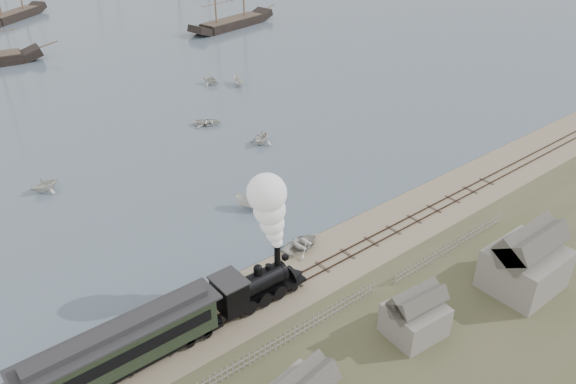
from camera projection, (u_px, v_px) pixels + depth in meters
ground at (290, 265)px, 48.45m from camera, size 600.00×600.00×0.00m
rail_track at (305, 276)px, 47.08m from camera, size 120.00×1.80×0.16m
picket_fence_west at (281, 347)px, 40.23m from camera, size 19.00×0.10×1.20m
picket_fence_east at (451, 251)px, 50.15m from camera, size 15.00×0.10×1.20m
shed_mid at (413, 333)px, 41.46m from camera, size 4.00×3.50×3.60m
shed_right at (520, 286)px, 46.05m from camera, size 6.00×5.00×5.10m
locomotive at (269, 247)px, 42.69m from camera, size 8.31×3.10×10.36m
passenger_coach at (123, 346)px, 37.39m from camera, size 14.23×2.74×3.45m
beached_dinghy at (302, 244)px, 50.37m from camera, size 3.33×4.35×0.84m
rowboat_1 at (44, 184)px, 58.90m from camera, size 3.20×3.55×1.66m
rowboat_2 at (252, 203)px, 55.88m from camera, size 3.78×3.37×1.43m
rowboat_3 at (208, 122)px, 74.09m from camera, size 4.26×4.51×0.76m
rowboat_4 at (262, 137)px, 68.94m from camera, size 3.99×4.15×1.69m
rowboat_5 at (238, 81)px, 87.30m from camera, size 3.50×2.36×1.27m
rowboat_7 at (211, 79)px, 87.55m from camera, size 3.79×3.53×1.64m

